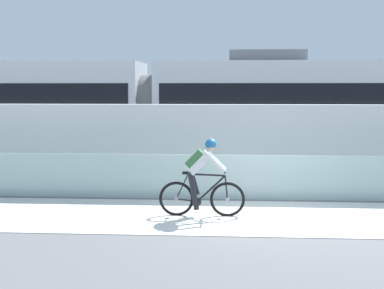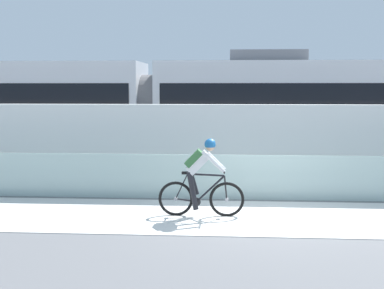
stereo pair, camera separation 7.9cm
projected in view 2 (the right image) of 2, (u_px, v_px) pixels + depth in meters
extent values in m
plane|color=slate|center=(259.00, 217.00, 11.68)|extent=(200.00, 200.00, 0.00)
cube|color=silver|center=(259.00, 217.00, 11.68)|extent=(32.00, 3.20, 0.01)
cube|color=#ADC6C1|center=(256.00, 177.00, 13.47)|extent=(32.00, 0.05, 1.06)
cube|color=white|center=(254.00, 146.00, 15.20)|extent=(32.00, 0.36, 2.19)
cube|color=#595654|center=(251.00, 173.00, 17.77)|extent=(32.00, 0.08, 0.01)
cube|color=#595654|center=(249.00, 166.00, 19.19)|extent=(32.00, 0.08, 0.01)
cube|color=#232326|center=(84.00, 157.00, 18.85)|extent=(1.40, 1.88, 0.20)
cylinder|color=black|center=(78.00, 161.00, 18.15)|extent=(0.60, 0.10, 0.60)
cylinder|color=black|center=(89.00, 156.00, 19.57)|extent=(0.60, 0.10, 0.60)
cube|color=silver|center=(330.00, 111.00, 18.10)|extent=(11.00, 2.50, 3.10)
cube|color=black|center=(330.00, 100.00, 18.07)|extent=(10.56, 2.54, 1.04)
cube|color=red|center=(329.00, 154.00, 18.24)|extent=(10.78, 2.53, 0.28)
cube|color=slate|center=(268.00, 56.00, 18.08)|extent=(2.40, 1.10, 0.36)
cube|color=#232326|center=(219.00, 158.00, 18.52)|extent=(1.40, 1.88, 0.20)
cylinder|color=black|center=(218.00, 163.00, 17.81)|extent=(0.60, 0.10, 0.60)
cylinder|color=black|center=(220.00, 157.00, 19.24)|extent=(0.60, 0.10, 0.60)
cylinder|color=#59595B|center=(150.00, 110.00, 18.53)|extent=(0.60, 2.30, 2.30)
torus|color=black|center=(227.00, 199.00, 11.70)|extent=(0.72, 0.06, 0.72)
cylinder|color=#99999E|center=(227.00, 199.00, 11.70)|extent=(0.07, 0.10, 0.07)
torus|color=black|center=(176.00, 199.00, 11.77)|extent=(0.72, 0.06, 0.72)
cylinder|color=#99999E|center=(176.00, 199.00, 11.77)|extent=(0.07, 0.10, 0.07)
cylinder|color=black|center=(210.00, 189.00, 11.70)|extent=(0.60, 0.04, 0.58)
cylinder|color=black|center=(192.00, 188.00, 11.73)|extent=(0.22, 0.04, 0.59)
cylinder|color=black|center=(206.00, 175.00, 11.68)|extent=(0.76, 0.04, 0.07)
cylinder|color=black|center=(186.00, 200.00, 11.76)|extent=(0.43, 0.03, 0.09)
cylinder|color=black|center=(182.00, 186.00, 11.74)|extent=(0.27, 0.02, 0.53)
cylinder|color=black|center=(226.00, 188.00, 11.67)|extent=(0.08, 0.03, 0.49)
cube|color=black|center=(188.00, 173.00, 11.70)|extent=(0.24, 0.10, 0.05)
cylinder|color=black|center=(224.00, 171.00, 11.64)|extent=(0.03, 0.58, 0.03)
cylinder|color=#262628|center=(196.00, 202.00, 11.75)|extent=(0.18, 0.02, 0.18)
cube|color=silver|center=(198.00, 163.00, 11.67)|extent=(0.50, 0.28, 0.51)
cube|color=#336638|center=(194.00, 158.00, 11.66)|extent=(0.38, 0.30, 0.38)
sphere|color=tan|center=(210.00, 146.00, 11.61)|extent=(0.20, 0.20, 0.20)
sphere|color=#195999|center=(210.00, 144.00, 11.61)|extent=(0.23, 0.23, 0.23)
cylinder|color=silver|center=(216.00, 163.00, 11.48)|extent=(0.41, 0.08, 0.41)
cylinder|color=silver|center=(216.00, 161.00, 11.80)|extent=(0.41, 0.08, 0.41)
cylinder|color=black|center=(193.00, 191.00, 11.64)|extent=(0.25, 0.11, 0.79)
cylinder|color=black|center=(193.00, 183.00, 11.81)|extent=(0.25, 0.11, 0.52)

